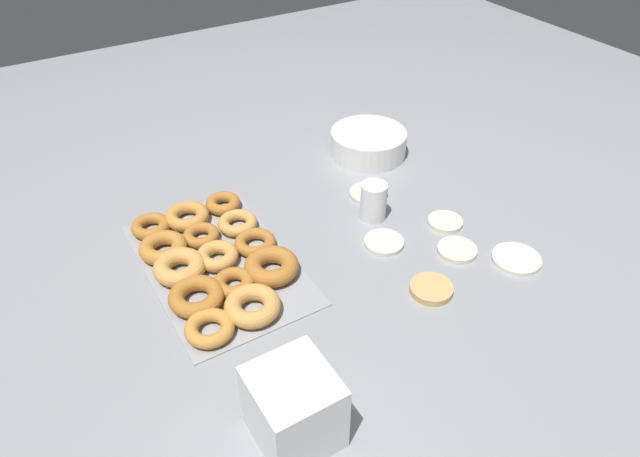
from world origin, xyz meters
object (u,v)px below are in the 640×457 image
pancake_0 (445,222)px  pancake_5 (384,242)px  pancake_1 (457,250)px  pancake_2 (368,193)px  batter_bowl (368,143)px  container_stack (294,408)px  pancake_4 (431,289)px  donut_tray (214,260)px  pancake_3 (516,259)px  paper_cup (373,202)px

pancake_0 → pancake_5: 0.17m
pancake_1 → pancake_2: bearing=-171.7°
batter_bowl → container_stack: bearing=-42.5°
pancake_4 → batter_bowl: (-0.51, 0.20, 0.03)m
donut_tray → batter_bowl: 0.59m
pancake_0 → batter_bowl: bearing=175.8°
pancake_5 → batter_bowl: (-0.34, 0.19, 0.03)m
pancake_3 → container_stack: 0.62m
pancake_4 → pancake_5: size_ratio=0.99×
pancake_2 → pancake_4: size_ratio=1.08×
batter_bowl → pancake_5: bearing=-29.6°
pancake_1 → pancake_2: size_ratio=0.91×
pancake_4 → pancake_5: bearing=177.7°
pancake_4 → paper_cup: paper_cup is taller
pancake_5 → donut_tray: size_ratio=0.19×
pancake_4 → container_stack: bearing=-70.9°
pancake_0 → pancake_1: same height
pancake_0 → paper_cup: 0.17m
donut_tray → container_stack: 0.44m
pancake_2 → paper_cup: size_ratio=1.02×
pancake_2 → batter_bowl: size_ratio=0.46×
paper_cup → pancake_1: bearing=23.4°
pancake_4 → container_stack: (0.14, -0.39, 0.06)m
pancake_3 → pancake_4: bearing=-95.7°
pancake_2 → pancake_5: 0.19m
batter_bowl → donut_tray: bearing=-68.6°
donut_tray → pancake_4: bearing=49.3°
pancake_1 → pancake_3: 0.13m
pancake_4 → pancake_5: 0.17m
batter_bowl → paper_cup: paper_cup is taller
pancake_4 → pancake_3: bearing=84.3°
donut_tray → paper_cup: (0.03, 0.39, 0.03)m
pancake_3 → pancake_4: size_ratio=1.19×
pancake_3 → paper_cup: size_ratio=1.12×
pancake_5 → pancake_3: bearing=47.6°
pancake_0 → pancake_2: size_ratio=0.85×
donut_tray → paper_cup: 0.39m
pancake_3 → pancake_4: (-0.02, -0.22, 0.00)m
pancake_1 → pancake_5: same height
pancake_1 → pancake_5: 0.16m
pancake_2 → pancake_4: pancake_4 is taller
pancake_4 → paper_cup: bearing=170.9°
pancake_2 → pancake_3: size_ratio=0.91×
container_stack → paper_cup: size_ratio=1.44×
pancake_5 → pancake_4: bearing=-2.3°
pancake_5 → batter_bowl: 0.39m
pancake_1 → donut_tray: 0.53m
pancake_0 → pancake_4: pancake_4 is taller
pancake_1 → pancake_4: pancake_4 is taller
pancake_3 → batter_bowl: batter_bowl is taller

